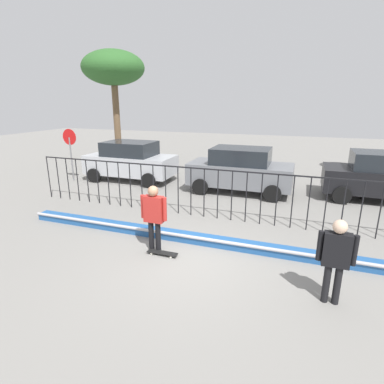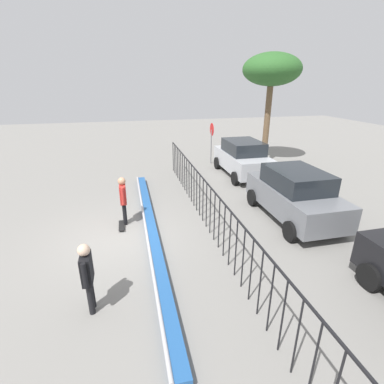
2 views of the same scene
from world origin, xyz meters
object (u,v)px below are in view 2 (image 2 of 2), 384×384
parked_car_silver (243,158)px  parked_car_gray (294,194)px  stop_sign (211,138)px  skateboarder (123,197)px  skateboard (122,226)px  palm_tree_short (272,71)px  camera_operator (87,272)px

parked_car_silver → parked_car_gray: size_ratio=1.00×
parked_car_gray → stop_sign: size_ratio=1.72×
skateboarder → stop_sign: size_ratio=0.71×
skateboard → palm_tree_short: size_ratio=0.12×
skateboard → camera_operator: size_ratio=0.47×
skateboarder → parked_car_gray: 6.23m
camera_operator → parked_car_silver: (-8.61, 7.13, -0.06)m
camera_operator → parked_car_silver: size_ratio=0.40×
skateboarder → parked_car_silver: 7.76m
skateboarder → skateboard: 1.05m
skateboarder → parked_car_gray: size_ratio=0.41×
skateboarder → skateboard: bearing=-48.4°
parked_car_gray → palm_tree_short: palm_tree_short is taller
parked_car_silver → stop_sign: 2.93m
skateboarder → camera_operator: bearing=-32.1°
parked_car_gray → stop_sign: bearing=-171.8°
palm_tree_short → stop_sign: bearing=-98.5°
skateboard → camera_operator: camera_operator is taller
skateboard → palm_tree_short: 12.46m
parked_car_gray → parked_car_silver: bearing=-179.4°
skateboarder → stop_sign: stop_sign is taller
stop_sign → palm_tree_short: bearing=81.5°
parked_car_silver → palm_tree_short: palm_tree_short is taller
parked_car_silver → skateboard: bearing=-50.5°
skateboarder → palm_tree_short: size_ratio=0.28×
skateboard → parked_car_gray: size_ratio=0.19×
parked_car_silver → stop_sign: (-2.69, -0.97, 0.64)m
skateboard → parked_car_gray: (0.71, 6.29, 0.91)m
skateboarder → camera_operator: 4.23m
palm_tree_short → parked_car_silver: bearing=-47.6°
camera_operator → parked_car_gray: bearing=-23.8°
parked_car_silver → stop_sign: size_ratio=1.72×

